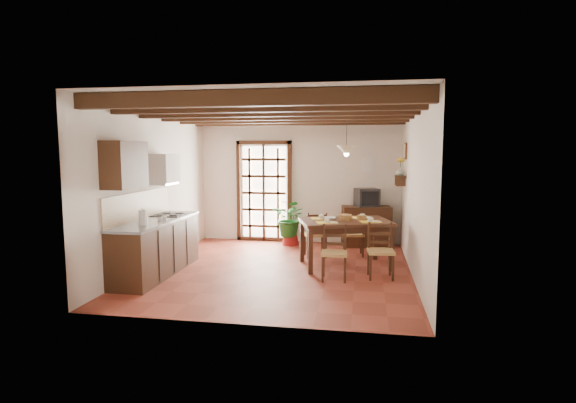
% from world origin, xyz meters
% --- Properties ---
extents(ground_plane, '(5.00, 5.00, 0.00)m').
position_xyz_m(ground_plane, '(0.00, 0.00, 0.00)').
color(ground_plane, maroon).
extents(room_shell, '(4.52, 5.02, 2.81)m').
position_xyz_m(room_shell, '(0.00, 0.00, 1.82)').
color(room_shell, silver).
rests_on(room_shell, ground_plane).
extents(ceiling_beams, '(4.50, 4.34, 0.20)m').
position_xyz_m(ceiling_beams, '(0.00, 0.00, 2.69)').
color(ceiling_beams, black).
rests_on(ceiling_beams, room_shell).
extents(french_door, '(1.26, 0.11, 2.32)m').
position_xyz_m(french_door, '(-0.80, 2.45, 1.18)').
color(french_door, white).
rests_on(french_door, ground_plane).
extents(kitchen_counter, '(0.64, 2.25, 1.38)m').
position_xyz_m(kitchen_counter, '(-1.96, -0.60, 0.47)').
color(kitchen_counter, '#321C0F').
rests_on(kitchen_counter, ground_plane).
extents(upper_cabinet, '(0.35, 0.80, 0.70)m').
position_xyz_m(upper_cabinet, '(-2.08, -1.30, 1.85)').
color(upper_cabinet, '#321C0F').
rests_on(upper_cabinet, room_shell).
extents(range_hood, '(0.38, 0.60, 0.54)m').
position_xyz_m(range_hood, '(-2.05, -0.05, 1.73)').
color(range_hood, white).
rests_on(range_hood, room_shell).
extents(counter_items, '(0.50, 1.43, 0.25)m').
position_xyz_m(counter_items, '(-1.95, -0.51, 0.96)').
color(counter_items, black).
rests_on(counter_items, kitchen_counter).
extents(dining_table, '(1.76, 1.40, 0.83)m').
position_xyz_m(dining_table, '(1.12, 0.43, 0.73)').
color(dining_table, '#3A1F13').
rests_on(dining_table, ground_plane).
extents(chair_near_left, '(0.42, 0.40, 0.88)m').
position_xyz_m(chair_near_left, '(0.99, -0.44, 0.28)').
color(chair_near_left, tan).
rests_on(chair_near_left, ground_plane).
extents(chair_near_right, '(0.45, 0.43, 0.89)m').
position_xyz_m(chair_near_right, '(1.72, -0.21, 0.28)').
color(chair_near_right, tan).
rests_on(chair_near_right, ground_plane).
extents(chair_far_left, '(0.51, 0.50, 0.89)m').
position_xyz_m(chair_far_left, '(0.52, 1.07, 0.28)').
color(chair_far_left, tan).
rests_on(chair_far_left, ground_plane).
extents(chair_far_right, '(0.44, 0.42, 0.85)m').
position_xyz_m(chair_far_right, '(1.26, 1.29, 0.27)').
color(chair_far_right, tan).
rests_on(chair_far_right, ground_plane).
extents(table_setting, '(1.12, 0.75, 0.10)m').
position_xyz_m(table_setting, '(1.12, 0.43, 0.95)').
color(table_setting, gold).
rests_on(table_setting, dining_table).
extents(table_bowl, '(0.26, 0.26, 0.05)m').
position_xyz_m(table_bowl, '(0.84, 0.40, 0.86)').
color(table_bowl, white).
rests_on(table_bowl, dining_table).
extents(sideboard, '(1.09, 0.63, 0.87)m').
position_xyz_m(sideboard, '(1.50, 2.23, 0.43)').
color(sideboard, '#321C0F').
rests_on(sideboard, ground_plane).
extents(crt_tv, '(0.57, 0.55, 0.39)m').
position_xyz_m(crt_tv, '(1.50, 2.22, 1.06)').
color(crt_tv, black).
rests_on(crt_tv, sideboard).
extents(fuse_box, '(0.25, 0.03, 0.32)m').
position_xyz_m(fuse_box, '(1.50, 2.48, 1.75)').
color(fuse_box, white).
rests_on(fuse_box, room_shell).
extents(plant_pot, '(0.38, 0.38, 0.23)m').
position_xyz_m(plant_pot, '(-0.13, 2.09, 0.11)').
color(plant_pot, maroon).
rests_on(plant_pot, ground_plane).
extents(potted_plant, '(2.37, 2.21, 2.13)m').
position_xyz_m(potted_plant, '(-0.13, 2.09, 0.57)').
color(potted_plant, '#144C19').
rests_on(potted_plant, ground_plane).
extents(wall_shelf, '(0.20, 0.42, 0.20)m').
position_xyz_m(wall_shelf, '(2.14, 1.60, 1.51)').
color(wall_shelf, '#321C0F').
rests_on(wall_shelf, room_shell).
extents(shelf_vase, '(0.15, 0.15, 0.15)m').
position_xyz_m(shelf_vase, '(2.14, 1.60, 1.65)').
color(shelf_vase, '#B2BFB2').
rests_on(shelf_vase, wall_shelf).
extents(shelf_flowers, '(0.14, 0.14, 0.36)m').
position_xyz_m(shelf_flowers, '(2.14, 1.60, 1.86)').
color(shelf_flowers, gold).
rests_on(shelf_flowers, shelf_vase).
extents(framed_picture, '(0.03, 0.32, 0.32)m').
position_xyz_m(framed_picture, '(2.22, 1.60, 2.05)').
color(framed_picture, brown).
rests_on(framed_picture, room_shell).
extents(pendant_lamp, '(0.36, 0.36, 0.84)m').
position_xyz_m(pendant_lamp, '(1.12, 0.53, 2.08)').
color(pendant_lamp, black).
rests_on(pendant_lamp, room_shell).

